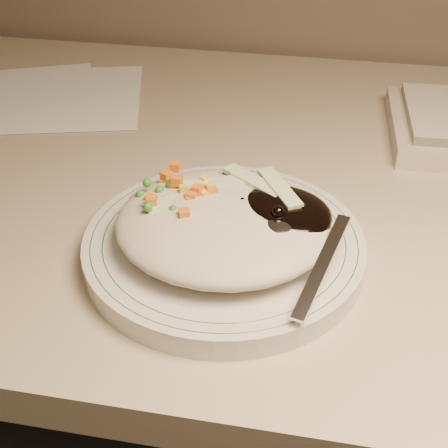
# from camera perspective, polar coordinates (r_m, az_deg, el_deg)

# --- Properties ---
(desk) EXTENTS (1.40, 0.70, 0.74)m
(desk) POSITION_cam_1_polar(r_m,az_deg,el_deg) (0.83, 5.98, -6.97)
(desk) COLOR tan
(desk) RESTS_ON ground
(plate) EXTENTS (0.26, 0.26, 0.02)m
(plate) POSITION_cam_1_polar(r_m,az_deg,el_deg) (0.57, -0.00, -2.12)
(plate) COLOR silver
(plate) RESTS_ON desk
(plate_rim) EXTENTS (0.24, 0.24, 0.00)m
(plate_rim) POSITION_cam_1_polar(r_m,az_deg,el_deg) (0.57, -0.00, -1.32)
(plate_rim) COLOR #144723
(plate_rim) RESTS_ON plate
(meal) EXTENTS (0.21, 0.19, 0.05)m
(meal) POSITION_cam_1_polar(r_m,az_deg,el_deg) (0.55, 0.43, 0.38)
(meal) COLOR #B5AA93
(meal) RESTS_ON plate
(papers) EXTENTS (0.41, 0.31, 0.00)m
(papers) POSITION_cam_1_polar(r_m,az_deg,el_deg) (0.92, -19.25, 10.73)
(papers) COLOR white
(papers) RESTS_ON desk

